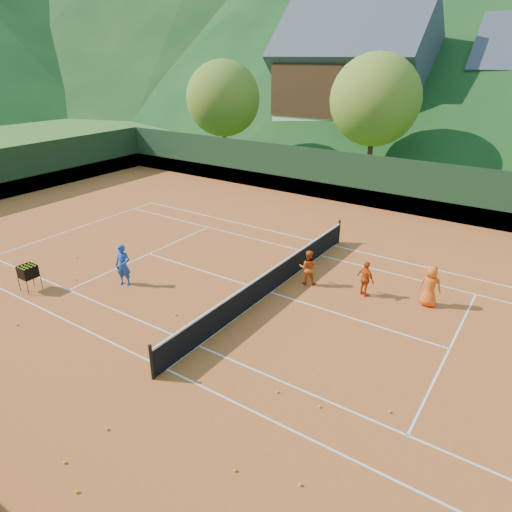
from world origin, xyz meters
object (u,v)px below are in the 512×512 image
Objects in this scene: tennis_net at (271,280)px; ball_hopper at (28,272)px; coach at (123,265)px; student_a at (308,267)px; student_c at (430,286)px; chalet_left at (353,84)px; student_b at (366,279)px.

tennis_net reaches higher than ball_hopper.
coach is 7.03m from student_a.
student_c is 5.61m from tennis_net.
chalet_left reaches higher than coach.
coach is 11.23m from student_c.
chalet_left reaches higher than student_a.
chalet_left is (-10.00, 30.00, 5.13)m from tennis_net.
coach is 1.08× the size of student_c.
student_a is at bearing 33.87° from student_b.
student_a is 0.92× the size of student_c.
tennis_net is 12.07× the size of ball_hopper.
coach reaches higher than student_b.
student_b is 31.49m from chalet_left.
student_c is (2.13, 0.56, 0.08)m from student_b.
coach reaches higher than ball_hopper.
coach is 3.45m from ball_hopper.
student_c is (10.10, 4.89, -0.06)m from coach.
student_c reaches higher than student_b.
student_b is at bearing 6.67° from coach.
student_b is (7.97, 4.33, -0.14)m from coach.
tennis_net is at bearing -71.57° from chalet_left.
chalet_left is at bearing -69.88° from student_c.
student_a is 0.10× the size of chalet_left.
chalet_left is at bearing -40.49° from student_b.
student_b is 12.45m from ball_hopper.
student_a is 30.97m from chalet_left.
student_c reaches higher than student_a.
coach is at bearing 10.20° from student_a.
student_b is 3.45m from tennis_net.
ball_hopper is at bearing -147.12° from tennis_net.
coach is 1.63× the size of ball_hopper.
student_b is 0.90× the size of student_c.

